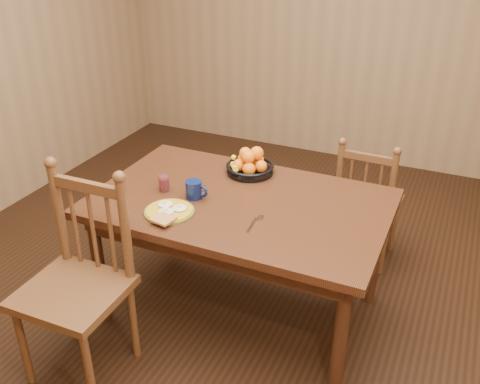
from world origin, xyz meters
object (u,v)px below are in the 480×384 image
at_px(breakfast_plate, 169,211).
at_px(chair_near, 78,283).
at_px(fruit_bowl, 250,164).
at_px(dining_table, 240,213).
at_px(coffee_mug, 194,189).
at_px(chair_far, 367,203).

bearing_deg(breakfast_plate, chair_near, -121.18).
xyz_separation_m(breakfast_plate, fruit_bowl, (0.19, 0.62, 0.04)).
height_order(dining_table, coffee_mug, coffee_mug).
height_order(chair_far, fruit_bowl, fruit_bowl).
bearing_deg(coffee_mug, dining_table, 18.00).
bearing_deg(fruit_bowl, breakfast_plate, -107.22).
relative_size(breakfast_plate, coffee_mug, 2.21).
distance_m(breakfast_plate, coffee_mug, 0.21).
bearing_deg(fruit_bowl, chair_far, 37.59).
distance_m(dining_table, breakfast_plate, 0.41).
relative_size(chair_near, coffee_mug, 8.01).
height_order(chair_near, breakfast_plate, chair_near).
bearing_deg(chair_near, breakfast_plate, 57.96).
relative_size(dining_table, breakfast_plate, 5.41).
xyz_separation_m(chair_near, coffee_mug, (0.31, 0.65, 0.28)).
height_order(dining_table, chair_far, chair_far).
bearing_deg(dining_table, chair_near, -127.02).
bearing_deg(chair_far, dining_table, 58.24).
relative_size(dining_table, chair_far, 1.78).
xyz_separation_m(chair_far, coffee_mug, (-0.79, -0.90, 0.36)).
bearing_deg(breakfast_plate, coffee_mug, 78.71).
distance_m(dining_table, coffee_mug, 0.29).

